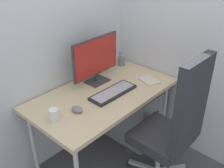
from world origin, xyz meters
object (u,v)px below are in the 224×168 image
object	(u,v)px
mouse	(77,109)
pen_holder	(121,61)
keyboard	(113,92)
office_chair	(175,125)
monitor	(96,58)
filing_cabinet	(133,115)
notebook	(149,80)
coffee_mug	(54,115)

from	to	relation	value
mouse	pen_holder	world-z (taller)	pen_holder
keyboard	mouse	xyz separation A→B (m)	(-0.40, 0.03, 0.01)
office_chair	keyboard	xyz separation A→B (m)	(-0.09, 0.59, 0.11)
office_chair	keyboard	bearing A→B (deg)	98.34
monitor	pen_holder	world-z (taller)	monitor
pen_holder	keyboard	bearing A→B (deg)	-146.42
monitor	mouse	size ratio (longest dim) A/B	5.18
mouse	filing_cabinet	bearing A→B (deg)	-2.66
filing_cabinet	notebook	bearing A→B (deg)	-76.81
mouse	notebook	world-z (taller)	mouse
office_chair	coffee_mug	bearing A→B (deg)	135.98
monitor	coffee_mug	distance (m)	0.72
office_chair	pen_holder	bearing A→B (deg)	65.45
notebook	mouse	bearing A→B (deg)	-168.33
keyboard	coffee_mug	size ratio (longest dim) A/B	4.30
office_chair	monitor	world-z (taller)	office_chair
keyboard	coffee_mug	distance (m)	0.60
monitor	keyboard	xyz separation A→B (m)	(-0.07, -0.28, -0.23)
notebook	coffee_mug	distance (m)	1.02
monitor	pen_holder	bearing A→B (deg)	8.02
office_chair	notebook	bearing A→B (deg)	56.08
office_chair	coffee_mug	xyz separation A→B (m)	(-0.68, 0.66, 0.14)
mouse	keyboard	bearing A→B (deg)	-8.38
filing_cabinet	coffee_mug	distance (m)	1.10
mouse	coffee_mug	world-z (taller)	coffee_mug
office_chair	coffee_mug	distance (m)	0.96
mouse	coffee_mug	distance (m)	0.20
mouse	pen_holder	size ratio (longest dim) A/B	0.66
pen_holder	monitor	bearing A→B (deg)	-171.98
monitor	notebook	distance (m)	0.57
keyboard	coffee_mug	bearing A→B (deg)	173.39
notebook	keyboard	bearing A→B (deg)	-173.15
coffee_mug	filing_cabinet	bearing A→B (deg)	-0.96
office_chair	coffee_mug	world-z (taller)	office_chair
mouse	coffee_mug	xyz separation A→B (m)	(-0.19, 0.04, 0.03)
filing_cabinet	keyboard	xyz separation A→B (m)	(-0.38, -0.05, 0.47)
filing_cabinet	pen_holder	xyz separation A→B (m)	(0.13, 0.29, 0.50)
keyboard	monitor	bearing A→B (deg)	76.47
notebook	office_chair	bearing A→B (deg)	-103.30
pen_holder	mouse	bearing A→B (deg)	-161.18
office_chair	notebook	distance (m)	0.60
filing_cabinet	pen_holder	size ratio (longest dim) A/B	3.75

